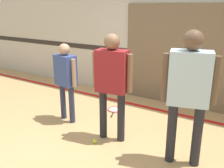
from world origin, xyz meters
TOP-DOWN VIEW (x-y plane):
  - ground_plane at (0.00, 0.00)m, footprint 16.00×16.00m
  - wall_back at (0.00, 2.24)m, footprint 16.00×0.07m
  - wall_panel at (0.86, 2.18)m, footprint 3.11×0.05m
  - floor_stripe at (0.00, 1.67)m, footprint 14.40×0.10m
  - person_instructor at (0.11, 0.22)m, footprint 0.62×0.33m
  - person_student_left at (-0.93, 0.35)m, footprint 0.53×0.29m
  - person_student_right at (1.24, 0.18)m, footprint 0.65×0.39m
  - racket_spare_on_floor at (-0.44, 1.18)m, footprint 0.37×0.53m
  - tennis_ball_near_instructor at (-0.04, -0.05)m, footprint 0.07×0.07m
  - tennis_ball_by_spare_racket at (-0.63, 1.13)m, footprint 0.07×0.07m

SIDE VIEW (x-z plane):
  - ground_plane at x=0.00m, z-range 0.00..0.00m
  - floor_stripe at x=0.00m, z-range 0.00..0.01m
  - racket_spare_on_floor at x=-0.44m, z-range -0.01..0.03m
  - tennis_ball_near_instructor at x=-0.04m, z-range 0.00..0.07m
  - tennis_ball_by_spare_racket at x=-0.63m, z-range 0.00..0.07m
  - person_student_left at x=-0.93m, z-range 0.17..1.58m
  - person_instructor at x=0.11m, z-range 0.20..1.84m
  - wall_panel at x=0.86m, z-range 0.00..2.06m
  - person_student_right at x=1.24m, z-range 0.21..1.97m
  - wall_back at x=0.00m, z-range 0.00..3.20m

